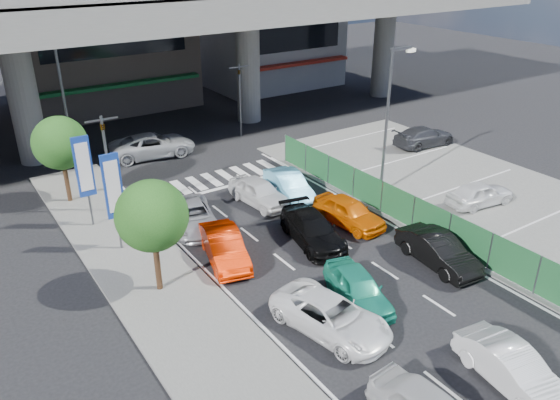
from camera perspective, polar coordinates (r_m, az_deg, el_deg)
ground at (r=23.11m, az=8.00°, el=-8.52°), size 120.00×120.00×0.00m
parking_lot at (r=31.70m, az=20.69°, el=-0.10°), size 12.00×28.00×0.06m
sidewalk_left at (r=22.90m, az=-12.41°, el=-9.08°), size 4.00×30.00×0.12m
fence_run at (r=26.63m, az=15.31°, el=-2.13°), size 0.16×22.00×1.80m
expressway at (r=38.55m, az=-14.38°, el=18.65°), size 64.00×14.00×10.75m
building_center at (r=49.07m, az=-18.97°, el=17.91°), size 14.00×10.90×15.00m
building_east at (r=54.88m, az=-1.47°, el=18.26°), size 12.00×10.90×12.00m
traffic_light_left at (r=28.34m, az=-17.87°, el=5.93°), size 1.60×1.24×5.20m
traffic_light_right at (r=38.95m, az=-4.27°, el=12.17°), size 1.60×1.24×5.20m
street_lamp_right at (r=29.66m, az=11.42°, el=9.19°), size 1.65×0.22×8.00m
street_lamp_left at (r=33.70m, az=-21.38°, el=9.89°), size 1.65×0.22×8.00m
signboard_near at (r=24.79m, az=-17.02°, el=1.09°), size 0.80×0.14×4.70m
signboard_far at (r=27.40m, az=-19.77°, el=3.02°), size 0.80×0.14×4.70m
tree_near at (r=21.24m, az=-13.24°, el=-1.65°), size 2.80×2.80×4.80m
tree_far at (r=30.49m, az=-22.01°, el=5.53°), size 2.80×2.80×4.80m
hatch_white_back_mid at (r=19.39m, az=23.08°, el=-15.85°), size 1.89×4.12×1.31m
sedan_white_mid_left at (r=20.09m, az=5.35°, el=-11.96°), size 3.06×5.00×1.29m
taxi_teal_mid at (r=21.59m, az=8.16°, el=-9.10°), size 2.48×4.15×1.32m
hatch_black_mid_right at (r=24.69m, az=16.18°, el=-5.10°), size 1.90×4.32×1.38m
taxi_orange_left at (r=24.11m, az=-5.85°, el=-4.91°), size 2.46×4.42×1.38m
sedan_black_mid at (r=25.49m, az=3.41°, el=-3.08°), size 2.73×4.87×1.33m
taxi_orange_right at (r=27.22m, az=7.21°, el=-1.23°), size 2.00×4.18×1.38m
wagon_silver_front_left at (r=27.09m, az=-9.09°, el=-1.68°), size 3.06×4.79×1.23m
sedan_white_front_mid at (r=29.17m, az=-2.18°, el=0.85°), size 2.05×4.20×1.38m
kei_truck_front_right at (r=29.96m, az=0.92°, el=1.55°), size 2.19×4.38×1.38m
crossing_wagon_silver at (r=36.75m, az=-13.16°, el=5.59°), size 5.78×3.29×1.52m
parked_sedan_white at (r=30.81m, az=20.17°, el=0.64°), size 3.99×2.02×1.30m
parked_sedan_dgrey at (r=38.87m, az=14.83°, el=6.44°), size 4.71×2.22×1.33m
traffic_cone at (r=29.13m, az=13.89°, el=-0.57°), size 0.41×0.41×0.71m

